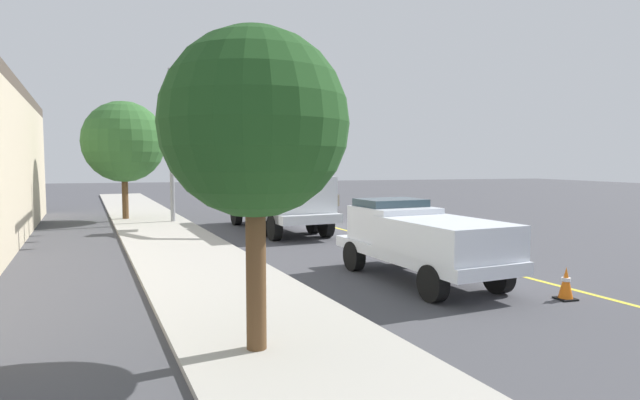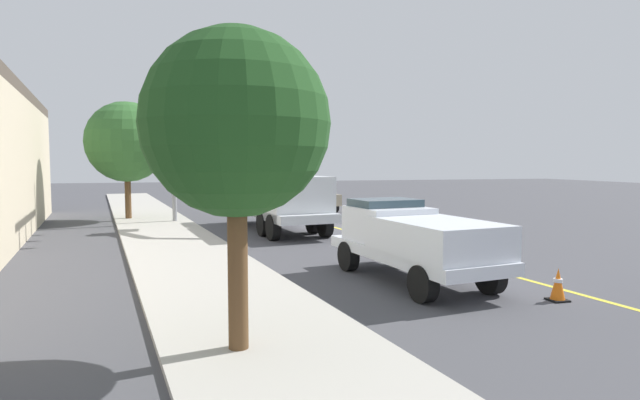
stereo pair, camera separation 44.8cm
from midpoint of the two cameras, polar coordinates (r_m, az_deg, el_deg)
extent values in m
plane|color=#47474C|center=(25.18, 1.68, -2.91)|extent=(120.00, 120.00, 0.00)
cube|color=#B2ADA3|center=(23.02, -16.12, -3.59)|extent=(59.89, 12.26, 0.12)
cube|color=yellow|center=(25.18, 1.68, -2.90)|extent=(49.50, 7.41, 0.01)
cube|color=silver|center=(23.58, -4.14, -1.20)|extent=(8.48, 3.66, 0.36)
cube|color=silver|center=(26.01, -6.05, 0.99)|extent=(2.94, 2.71, 1.60)
cube|color=#384C56|center=(26.17, -6.19, 2.54)|extent=(2.09, 2.34, 0.64)
cube|color=silver|center=(22.60, -3.33, 0.41)|extent=(5.55, 3.23, 1.80)
cube|color=white|center=(22.02, -2.77, 6.56)|extent=(2.03, 0.51, 3.05)
cube|color=white|center=(24.39, -4.59, 11.13)|extent=(2.98, 0.63, 1.44)
cube|color=white|center=(25.80, -5.55, 11.73)|extent=(0.90, 0.90, 0.90)
cube|color=yellow|center=(25.89, -5.56, 13.04)|extent=(0.36, 0.24, 0.60)
cylinder|color=black|center=(26.03, -8.56, -1.57)|extent=(1.08, 0.49, 1.04)
cylinder|color=black|center=(26.68, -3.88, -1.39)|extent=(1.08, 0.49, 1.04)
cylinder|color=black|center=(21.87, -5.65, -2.63)|extent=(1.08, 0.49, 1.04)
cylinder|color=black|center=(22.65, -0.22, -2.37)|extent=(1.08, 0.49, 1.04)
cylinder|color=black|center=(20.64, -4.54, -3.03)|extent=(1.08, 0.49, 1.04)
cylinder|color=black|center=(21.46, 1.16, -2.74)|extent=(1.08, 0.49, 1.04)
cube|color=white|center=(13.81, 11.05, -5.70)|extent=(5.85, 2.89, 0.30)
cube|color=white|center=(14.75, 8.38, -2.88)|extent=(2.27, 2.20, 1.10)
cube|color=#384C56|center=(14.87, 8.00, -0.96)|extent=(1.59, 1.94, 0.56)
cube|color=white|center=(12.94, 13.61, -4.61)|extent=(3.63, 2.56, 1.10)
cylinder|color=black|center=(14.95, 3.99, -6.16)|extent=(0.87, 0.42, 0.84)
cylinder|color=black|center=(15.90, 10.09, -5.60)|extent=(0.87, 0.42, 0.84)
cylinder|color=black|center=(11.86, 12.31, -8.98)|extent=(0.87, 0.42, 0.84)
cylinder|color=black|center=(13.03, 19.15, -7.93)|extent=(0.87, 0.42, 0.84)
cube|color=tan|center=(33.31, -0.45, 0.19)|extent=(5.02, 2.58, 0.70)
cube|color=#384C56|center=(33.41, -0.55, 1.23)|extent=(3.66, 2.16, 0.60)
cylinder|color=black|center=(32.21, 2.08, -0.75)|extent=(0.71, 0.34, 0.68)
cylinder|color=black|center=(31.51, -0.73, -0.86)|extent=(0.71, 0.34, 0.68)
cylinder|color=black|center=(35.17, -0.20, -0.34)|extent=(0.71, 0.34, 0.68)
cylinder|color=black|center=(34.54, -2.81, -0.42)|extent=(0.71, 0.34, 0.68)
cube|color=black|center=(13.07, 25.53, -9.87)|extent=(0.40, 0.40, 0.04)
cone|color=orange|center=(12.98, 25.58, -8.28)|extent=(0.32, 0.32, 0.70)
cylinder|color=white|center=(12.97, 25.59, -7.97)|extent=(0.20, 0.20, 0.08)
cube|color=black|center=(28.42, -3.42, -2.06)|extent=(0.40, 0.40, 0.04)
cone|color=orange|center=(28.39, -3.43, -1.36)|extent=(0.32, 0.32, 0.66)
cylinder|color=white|center=(28.38, -3.43, -1.22)|extent=(0.20, 0.20, 0.08)
cylinder|color=gray|center=(27.27, -15.34, 5.67)|extent=(0.22, 0.22, 7.77)
cube|color=gray|center=(24.30, -14.37, 12.25)|extent=(6.44, 1.10, 0.16)
cube|color=gold|center=(25.59, -14.84, 10.58)|extent=(0.20, 0.57, 1.00)
cube|color=black|center=(25.60, -14.62, 10.58)|extent=(0.24, 0.35, 0.84)
cube|color=gold|center=(23.77, -14.17, 11.10)|extent=(0.20, 0.57, 1.00)
cube|color=black|center=(23.79, -13.93, 11.10)|extent=(0.24, 0.35, 0.84)
cube|color=gold|center=(21.96, -13.38, 11.70)|extent=(0.20, 0.57, 1.00)
cube|color=black|center=(21.98, -13.12, 11.69)|extent=(0.24, 0.35, 0.84)
cylinder|color=brown|center=(8.40, -7.49, -7.98)|extent=(0.32, 0.32, 2.67)
sphere|color=#1E471C|center=(8.23, -7.64, 8.37)|extent=(2.96, 2.96, 2.96)
cylinder|color=brown|center=(29.33, -19.92, 0.49)|extent=(0.32, 0.32, 2.69)
sphere|color=#33662D|center=(29.30, -20.06, 6.02)|extent=(4.23, 4.23, 4.23)
camera|label=1|loc=(0.22, -89.45, 0.04)|focal=29.14mm
camera|label=2|loc=(0.22, 90.55, -0.04)|focal=29.14mm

